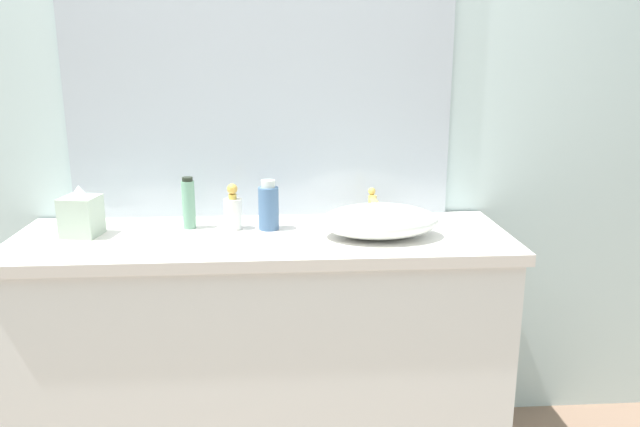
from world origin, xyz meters
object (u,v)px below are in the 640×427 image
(lotion_bottle, at_px, (189,203))
(soap_dispenser, at_px, (233,211))
(perfume_bottle, at_px, (269,207))
(tissue_box, at_px, (81,214))
(sink_basin, at_px, (379,221))

(lotion_bottle, bearing_deg, soap_dispenser, -7.68)
(perfume_bottle, height_order, tissue_box, perfume_bottle)
(sink_basin, relative_size, soap_dispenser, 2.45)
(tissue_box, bearing_deg, perfume_bottle, 3.32)
(lotion_bottle, height_order, perfume_bottle, lotion_bottle)
(sink_basin, bearing_deg, tissue_box, 175.13)
(sink_basin, distance_m, tissue_box, 1.04)
(soap_dispenser, bearing_deg, lotion_bottle, 172.32)
(soap_dispenser, bearing_deg, perfume_bottle, -5.11)
(soap_dispenser, relative_size, lotion_bottle, 0.89)
(sink_basin, xyz_separation_m, lotion_bottle, (-0.67, 0.16, 0.04))
(perfume_bottle, bearing_deg, lotion_bottle, 173.46)
(sink_basin, bearing_deg, lotion_bottle, 166.69)
(tissue_box, bearing_deg, soap_dispenser, 5.39)
(sink_basin, distance_m, lotion_bottle, 0.69)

